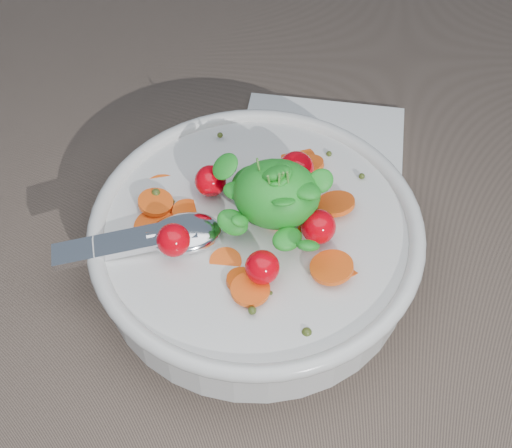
# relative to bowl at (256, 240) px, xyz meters

# --- Properties ---
(ground) EXTENTS (6.00, 6.00, 0.00)m
(ground) POSITION_rel_bowl_xyz_m (-0.01, -0.02, -0.03)
(ground) COLOR #796556
(ground) RESTS_ON ground
(bowl) EXTENTS (0.32, 0.29, 0.13)m
(bowl) POSITION_rel_bowl_xyz_m (0.00, 0.00, 0.00)
(bowl) COLOR silver
(bowl) RESTS_ON ground
(napkin) EXTENTS (0.17, 0.15, 0.01)m
(napkin) POSITION_rel_bowl_xyz_m (0.05, 0.15, -0.03)
(napkin) COLOR white
(napkin) RESTS_ON ground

